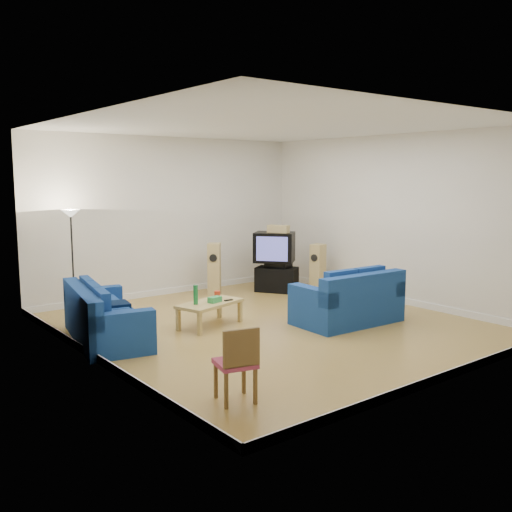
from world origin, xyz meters
TOP-DOWN VIEW (x-y plane):
  - room at (0.00, 0.00)m, footprint 6.01×6.51m
  - sofa_three_seat at (-2.51, 0.88)m, footprint 1.28×2.22m
  - sofa_loveseat at (1.10, -0.69)m, footprint 1.79×1.05m
  - coffee_table at (-0.81, 0.57)m, footprint 1.21×0.83m
  - bottle at (-1.09, 0.56)m, footprint 0.08×0.08m
  - tissue_box at (-0.76, 0.50)m, footprint 0.25×0.17m
  - red_canister at (-0.60, 0.67)m, footprint 0.10×0.10m
  - remote at (-0.52, 0.46)m, footprint 0.15×0.06m
  - tv_stand at (1.85, 2.06)m, footprint 0.85×0.96m
  - av_receiver at (1.90, 2.06)m, footprint 0.55×0.60m
  - television at (1.82, 2.11)m, footprint 0.98×1.00m
  - centre_speaker at (1.84, 2.01)m, footprint 0.35×0.48m
  - speaker_left at (0.64, 2.60)m, footprint 0.39×0.40m
  - speaker_right at (2.45, 1.45)m, footprint 0.36×0.31m
  - floor_lamp at (-2.25, 2.70)m, footprint 0.32×0.32m
  - dining_chair at (-2.33, -2.26)m, footprint 0.49×0.49m

SIDE VIEW (x-z plane):
  - tv_stand at x=1.85m, z-range 0.00..0.52m
  - sofa_three_seat at x=-2.51m, z-range -0.10..0.70m
  - sofa_loveseat at x=1.10m, z-range -0.11..0.77m
  - coffee_table at x=-0.81m, z-range 0.15..0.55m
  - remote at x=-0.52m, z-range 0.40..0.42m
  - tissue_box at x=-0.76m, z-range 0.40..0.49m
  - red_canister at x=-0.60m, z-range 0.40..0.54m
  - dining_chair at x=-2.33m, z-range 0.05..0.89m
  - speaker_right at x=2.45m, z-range 0.00..1.02m
  - speaker_left at x=0.64m, z-range 0.00..1.06m
  - bottle at x=-1.09m, z-range 0.40..0.71m
  - av_receiver at x=1.90m, z-range 0.52..0.63m
  - television at x=1.82m, z-range 0.63..1.25m
  - centre_speaker at x=1.84m, z-range 1.25..1.41m
  - floor_lamp at x=-2.25m, z-range 0.60..2.45m
  - room at x=0.00m, z-range -0.06..3.15m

